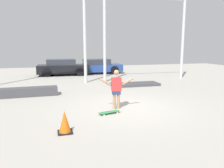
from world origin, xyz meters
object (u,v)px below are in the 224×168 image
object	(u,v)px
skateboard	(109,112)
grind_box	(29,92)
manual_pad	(135,84)
parked_car_black	(63,67)
parked_car_blue	(98,66)
traffic_cone	(65,122)
skateboarder	(116,87)

from	to	relation	value
skateboard	grind_box	distance (m)	4.78
manual_pad	parked_car_black	bearing A→B (deg)	122.41
grind_box	manual_pad	distance (m)	6.07
skateboard	parked_car_blue	world-z (taller)	parked_car_blue
grind_box	parked_car_black	world-z (taller)	parked_car_black
grind_box	manual_pad	size ratio (longest dim) A/B	0.91
parked_car_blue	traffic_cone	world-z (taller)	parked_car_blue
grind_box	skateboard	bearing A→B (deg)	-51.45
skateboard	skateboarder	bearing A→B (deg)	38.15
skateboarder	skateboard	bearing A→B (deg)	-120.38
skateboarder	parked_car_black	world-z (taller)	skateboarder
skateboard	grind_box	world-z (taller)	grind_box
grind_box	parked_car_blue	bearing A→B (deg)	57.01
parked_car_blue	manual_pad	bearing A→B (deg)	-81.45
manual_pad	traffic_cone	world-z (taller)	traffic_cone
manual_pad	parked_car_blue	size ratio (longest dim) A/B	0.72
skateboarder	parked_car_blue	bearing A→B (deg)	88.84
parked_car_black	grind_box	bearing A→B (deg)	-102.07
skateboarder	manual_pad	world-z (taller)	skateboarder
skateboarder	manual_pad	bearing A→B (deg)	67.69
skateboarder	grind_box	world-z (taller)	skateboarder
traffic_cone	parked_car_black	bearing A→B (deg)	86.98
skateboard	manual_pad	xyz separation A→B (m)	(2.95, 5.01, 0.01)
skateboarder	parked_car_blue	world-z (taller)	skateboarder
skateboard	parked_car_blue	distance (m)	11.64
manual_pad	parked_car_blue	bearing A→B (deg)	98.14
skateboarder	manual_pad	xyz separation A→B (m)	(2.53, 4.46, -0.75)
manual_pad	skateboarder	bearing A→B (deg)	-119.54
skateboard	manual_pad	world-z (taller)	manual_pad
skateboard	grind_box	xyz separation A→B (m)	(-2.98, 3.73, 0.14)
skateboarder	skateboard	world-z (taller)	skateboarder
skateboarder	parked_car_black	bearing A→B (deg)	104.65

